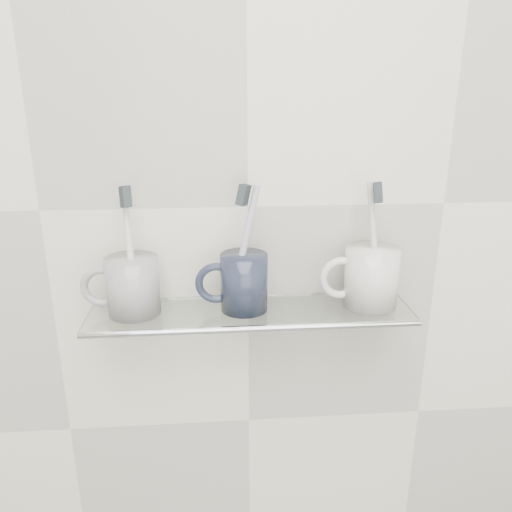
{
  "coord_description": "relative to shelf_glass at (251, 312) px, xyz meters",
  "views": [
    {
      "loc": [
        -0.05,
        0.33,
        1.43
      ],
      "look_at": [
        0.01,
        1.04,
        1.19
      ],
      "focal_mm": 35.0,
      "sensor_mm": 36.0,
      "label": 1
    }
  ],
  "objects": [
    {
      "name": "wall_back",
      "position": [
        0.0,
        0.06,
        0.15
      ],
      "size": [
        2.5,
        0.0,
        2.5
      ],
      "primitive_type": "plane",
      "rotation": [
        1.57,
        0.0,
        0.0
      ],
      "color": "beige",
      "rests_on": "ground"
    },
    {
      "name": "shelf_glass",
      "position": [
        0.0,
        0.0,
        0.0
      ],
      "size": [
        0.5,
        0.12,
        0.01
      ],
      "primitive_type": "cube",
      "color": "silver",
      "rests_on": "wall_back"
    },
    {
      "name": "shelf_rail",
      "position": [
        0.0,
        -0.06,
        0.0
      ],
      "size": [
        0.5,
        0.01,
        0.01
      ],
      "primitive_type": "cylinder",
      "rotation": [
        0.0,
        1.57,
        0.0
      ],
      "color": "silver",
      "rests_on": "shelf_glass"
    },
    {
      "name": "bracket_left",
      "position": [
        -0.21,
        0.05,
        -0.01
      ],
      "size": [
        0.02,
        0.03,
        0.02
      ],
      "primitive_type": "cylinder",
      "rotation": [
        1.57,
        0.0,
        0.0
      ],
      "color": "silver",
      "rests_on": "wall_back"
    },
    {
      "name": "bracket_right",
      "position": [
        0.21,
        0.05,
        -0.01
      ],
      "size": [
        0.02,
        0.03,
        0.02
      ],
      "primitive_type": "cylinder",
      "rotation": [
        1.57,
        0.0,
        0.0
      ],
      "color": "silver",
      "rests_on": "wall_back"
    },
    {
      "name": "mug_left",
      "position": [
        -0.18,
        0.0,
        0.05
      ],
      "size": [
        0.1,
        0.1,
        0.09
      ],
      "primitive_type": "cylinder",
      "rotation": [
        0.0,
        0.0,
        -0.41
      ],
      "color": "silver",
      "rests_on": "shelf_glass"
    },
    {
      "name": "mug_left_handle",
      "position": [
        -0.22,
        0.0,
        0.05
      ],
      "size": [
        0.07,
        0.01,
        0.07
      ],
      "primitive_type": "torus",
      "rotation": [
        1.57,
        0.0,
        0.0
      ],
      "color": "silver",
      "rests_on": "mug_left"
    },
    {
      "name": "toothbrush_left",
      "position": [
        -0.18,
        0.0,
        0.1
      ],
      "size": [
        0.03,
        0.06,
        0.19
      ],
      "primitive_type": "cylinder",
      "rotation": [
        -0.26,
        0.06,
        0.44
      ],
      "color": "white",
      "rests_on": "mug_left"
    },
    {
      "name": "bristles_left",
      "position": [
        -0.18,
        0.0,
        0.19
      ],
      "size": [
        0.02,
        0.03,
        0.04
      ],
      "primitive_type": "cube",
      "rotation": [
        -0.26,
        0.06,
        0.44
      ],
      "color": "#252C30",
      "rests_on": "toothbrush_left"
    },
    {
      "name": "mug_center",
      "position": [
        -0.01,
        0.0,
        0.05
      ],
      "size": [
        0.09,
        0.09,
        0.09
      ],
      "primitive_type": "cylinder",
      "rotation": [
        0.0,
        0.0,
        -0.36
      ],
      "color": "black",
      "rests_on": "shelf_glass"
    },
    {
      "name": "mug_center_handle",
      "position": [
        -0.05,
        0.0,
        0.05
      ],
      "size": [
        0.07,
        0.01,
        0.07
      ],
      "primitive_type": "torus",
      "rotation": [
        1.57,
        0.0,
        0.0
      ],
      "color": "black",
      "rests_on": "mug_center"
    },
    {
      "name": "toothbrush_center",
      "position": [
        -0.01,
        0.0,
        0.1
      ],
      "size": [
        0.05,
        0.02,
        0.19
      ],
      "primitive_type": "cylinder",
      "rotation": [
        -0.13,
        0.18,
        -0.45
      ],
      "color": "#B4B3C6",
      "rests_on": "mug_center"
    },
    {
      "name": "bristles_center",
      "position": [
        -0.01,
        0.0,
        0.19
      ],
      "size": [
        0.03,
        0.03,
        0.03
      ],
      "primitive_type": "cube",
      "rotation": [
        -0.13,
        0.18,
        -0.45
      ],
      "color": "#252C30",
      "rests_on": "toothbrush_center"
    },
    {
      "name": "mug_right",
      "position": [
        0.19,
        0.0,
        0.05
      ],
      "size": [
        0.09,
        0.09,
        0.09
      ],
      "primitive_type": "cylinder",
      "rotation": [
        0.0,
        0.0,
        0.1
      ],
      "color": "silver",
      "rests_on": "shelf_glass"
    },
    {
      "name": "mug_right_handle",
      "position": [
        0.14,
        0.0,
        0.05
      ],
      "size": [
        0.07,
        0.01,
        0.07
      ],
      "primitive_type": "torus",
      "rotation": [
        1.57,
        0.0,
        0.0
      ],
      "color": "silver",
      "rests_on": "mug_right"
    },
    {
      "name": "toothbrush_right",
      "position": [
        0.19,
        0.0,
        0.1
      ],
      "size": [
        0.02,
        0.07,
        0.19
      ],
      "primitive_type": "cylinder",
      "rotation": [
        -0.27,
        -0.12,
        -0.23
      ],
      "color": "#BFB89D",
      "rests_on": "mug_right"
    },
    {
      "name": "bristles_right",
      "position": [
        0.19,
        0.0,
        0.19
      ],
      "size": [
        0.02,
        0.03,
        0.04
      ],
      "primitive_type": "cube",
      "rotation": [
        -0.27,
        -0.12,
        -0.23
      ],
      "color": "#252C30",
      "rests_on": "toothbrush_right"
    },
    {
      "name": "chrome_cap",
      "position": [
        0.2,
        0.0,
        0.01
      ],
      "size": [
        0.04,
        0.04,
        0.02
      ],
      "primitive_type": "cylinder",
      "color": "silver",
      "rests_on": "shelf_glass"
    }
  ]
}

